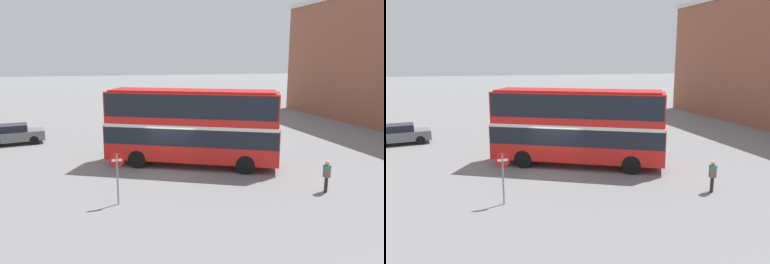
{
  "view_description": "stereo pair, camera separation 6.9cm",
  "coord_description": "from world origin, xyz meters",
  "views": [
    {
      "loc": [
        -4.23,
        -20.46,
        6.31
      ],
      "look_at": [
        1.52,
        0.36,
        2.03
      ],
      "focal_mm": 35.0,
      "sensor_mm": 36.0,
      "label": 1
    },
    {
      "loc": [
        -4.16,
        -20.47,
        6.31
      ],
      "look_at": [
        1.52,
        0.36,
        2.03
      ],
      "focal_mm": 35.0,
      "sensor_mm": 36.0,
      "label": 2
    }
  ],
  "objects": [
    {
      "name": "parked_car_kerb_near",
      "position": [
        -9.75,
        9.25,
        0.76
      ],
      "size": [
        4.36,
        2.46,
        1.49
      ],
      "rotation": [
        0.0,
        0.0,
        0.18
      ],
      "color": "slate",
      "rests_on": "ground_plane"
    },
    {
      "name": "ground_plane",
      "position": [
        0.0,
        0.0,
        0.0
      ],
      "size": [
        240.0,
        240.0,
        0.0
      ],
      "primitive_type": "plane",
      "color": "slate"
    },
    {
      "name": "pedestrian_foreground",
      "position": [
        6.5,
        -5.72,
        0.95
      ],
      "size": [
        0.54,
        0.54,
        1.55
      ],
      "rotation": [
        0.0,
        0.0,
        2.41
      ],
      "color": "#232328",
      "rests_on": "ground_plane"
    },
    {
      "name": "double_decker_bus",
      "position": [
        1.52,
        0.36,
        2.59
      ],
      "size": [
        10.14,
        6.75,
        4.5
      ],
      "rotation": [
        0.0,
        0.0,
        -0.46
      ],
      "color": "red",
      "rests_on": "ground_plane"
    },
    {
      "name": "no_entry_sign",
      "position": [
        -3.21,
        -4.66,
        1.56
      ],
      "size": [
        0.63,
        0.08,
        2.32
      ],
      "color": "gray",
      "rests_on": "ground_plane"
    }
  ]
}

